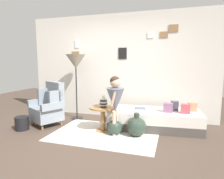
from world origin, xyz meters
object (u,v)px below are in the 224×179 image
person_child (115,98)px  armchair (49,106)px  side_table (103,114)px  vase_striped (103,102)px  daybed (154,119)px  floor_lamp (76,63)px  magazine_basket (22,123)px  demijohn_near (115,127)px  demijohn_far (137,126)px  book_on_daybed (140,108)px

person_child → armchair: bearing=173.3°
side_table → vase_striped: (0.02, -0.02, 0.24)m
daybed → floor_lamp: size_ratio=1.23×
daybed → magazine_basket: size_ratio=7.03×
demijohn_near → demijohn_far: (0.42, 0.06, 0.04)m
floor_lamp → book_on_daybed: (1.62, -0.15, -0.97)m
armchair → floor_lamp: 1.20m
book_on_daybed → demijohn_near: bearing=-120.7°
daybed → vase_striped: size_ratio=8.15×
person_child → demijohn_near: bearing=132.3°
book_on_daybed → demijohn_far: bearing=-86.7°
demijohn_near → floor_lamp: bearing=147.0°
armchair → vase_striped: (1.33, -0.06, 0.17)m
demijohn_far → magazine_basket: bearing=-171.2°
daybed → book_on_daybed: (-0.31, 0.03, 0.22)m
daybed → side_table: bearing=-154.1°
armchair → daybed: armchair is taller
person_child → magazine_basket: person_child is taller
demijohn_far → magazine_basket: (-2.37, -0.37, -0.05)m
side_table → demijohn_near: side_table is taller
side_table → book_on_daybed: size_ratio=2.53×
vase_striped → demijohn_far: 0.81m
daybed → side_table: size_ratio=3.54×
side_table → floor_lamp: size_ratio=0.35×
side_table → floor_lamp: (-0.94, 0.66, 1.02)m
side_table → person_child: 0.51m
armchair → daybed: 2.35m
demijohn_near → demijohn_far: bearing=8.7°
magazine_basket → book_on_daybed: bearing=22.2°
book_on_daybed → magazine_basket: book_on_daybed is taller
demijohn_near → demijohn_far: size_ratio=0.83×
vase_striped → magazine_basket: size_ratio=0.86×
floor_lamp → book_on_daybed: bearing=-5.4°
person_child → demijohn_far: (0.40, 0.09, -0.55)m
armchair → side_table: size_ratio=1.74×
side_table → demijohn_near: 0.39m
floor_lamp → demijohn_near: size_ratio=4.19×
vase_striped → magazine_basket: bearing=-166.0°
demijohn_near → daybed: bearing=41.7°
daybed → demijohn_near: (-0.69, -0.62, -0.05)m
armchair → magazine_basket: 0.66m
book_on_daybed → demijohn_near: size_ratio=0.58×
floor_lamp → person_child: (1.26, -0.82, -0.65)m
magazine_basket → vase_striped: bearing=14.0°
vase_striped → demijohn_near: bearing=-22.9°
magazine_basket → demijohn_far: bearing=8.8°
person_child → demijohn_near: person_child is taller
daybed → demijohn_near: size_ratio=5.15×
daybed → book_on_daybed: bearing=174.3°
side_table → demijohn_far: bearing=-6.0°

